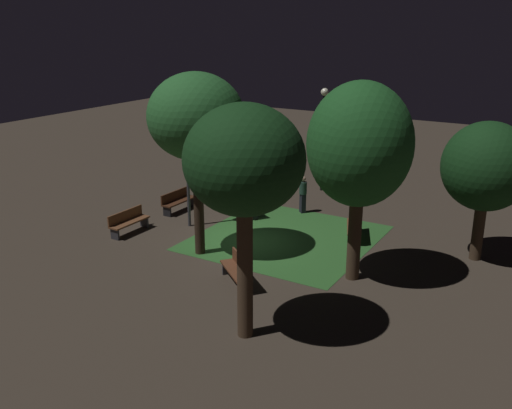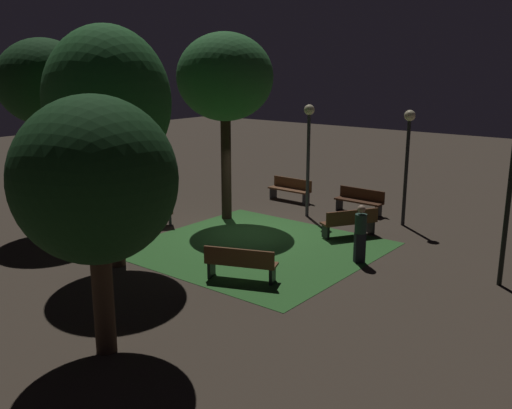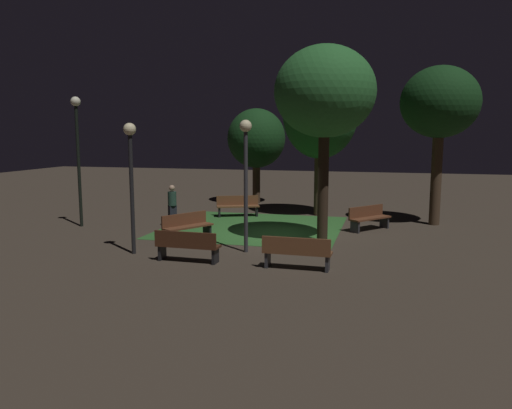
{
  "view_description": "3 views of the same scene",
  "coord_description": "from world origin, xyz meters",
  "px_view_note": "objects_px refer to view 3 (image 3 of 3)",
  "views": [
    {
      "loc": [
        16.63,
        10.34,
        7.85
      ],
      "look_at": [
        -1.22,
        -0.27,
        1.06
      ],
      "focal_mm": 39.71,
      "sensor_mm": 36.0,
      "label": 1
    },
    {
      "loc": [
        -10.85,
        13.38,
        5.24
      ],
      "look_at": [
        -0.12,
        -0.1,
        0.93
      ],
      "focal_mm": 39.31,
      "sensor_mm": 36.0,
      "label": 2
    },
    {
      "loc": [
        3.74,
        -17.01,
        3.54
      ],
      "look_at": [
        -0.6,
        -0.42,
        1.1
      ],
      "focal_mm": 35.29,
      "sensor_mm": 36.0,
      "label": 3
    }
  ],
  "objects_px": {
    "bench_lawn_edge": "(187,225)",
    "tree_back_right": "(325,93)",
    "bench_near_trees": "(187,245)",
    "lamp_post_plaza_east": "(131,164)",
    "bench_path_side": "(369,217)",
    "pedestrian": "(172,205)",
    "bench_front_right": "(238,205)",
    "tree_lawn_side": "(320,115)",
    "tree_right_canopy": "(440,104)",
    "lamp_post_plaza_west": "(77,140)",
    "tree_near_wall": "(256,139)",
    "bench_front_left": "(297,252)",
    "lamp_post_near_wall": "(246,161)"
  },
  "relations": [
    {
      "from": "lamp_post_near_wall",
      "to": "pedestrian",
      "type": "height_order",
      "value": "lamp_post_near_wall"
    },
    {
      "from": "lamp_post_plaza_east",
      "to": "lamp_post_plaza_west",
      "type": "bearing_deg",
      "value": 139.47
    },
    {
      "from": "bench_near_trees",
      "to": "bench_front_right",
      "type": "distance_m",
      "value": 7.8
    },
    {
      "from": "bench_lawn_edge",
      "to": "lamp_post_plaza_west",
      "type": "relative_size",
      "value": 0.37
    },
    {
      "from": "lamp_post_plaza_west",
      "to": "bench_front_right",
      "type": "bearing_deg",
      "value": 36.09
    },
    {
      "from": "tree_lawn_side",
      "to": "pedestrian",
      "type": "relative_size",
      "value": 3.87
    },
    {
      "from": "tree_back_right",
      "to": "lamp_post_near_wall",
      "type": "bearing_deg",
      "value": -135.37
    },
    {
      "from": "tree_right_canopy",
      "to": "lamp_post_plaza_west",
      "type": "distance_m",
      "value": 13.71
    },
    {
      "from": "pedestrian",
      "to": "bench_front_right",
      "type": "bearing_deg",
      "value": 61.2
    },
    {
      "from": "pedestrian",
      "to": "lamp_post_plaza_west",
      "type": "bearing_deg",
      "value": -168.5
    },
    {
      "from": "bench_lawn_edge",
      "to": "tree_back_right",
      "type": "relative_size",
      "value": 0.28
    },
    {
      "from": "bench_front_right",
      "to": "tree_near_wall",
      "type": "height_order",
      "value": "tree_near_wall"
    },
    {
      "from": "bench_front_left",
      "to": "tree_near_wall",
      "type": "bearing_deg",
      "value": 109.36
    },
    {
      "from": "bench_near_trees",
      "to": "lamp_post_near_wall",
      "type": "xyz_separation_m",
      "value": [
        1.25,
        1.56,
        2.24
      ]
    },
    {
      "from": "tree_near_wall",
      "to": "pedestrian",
      "type": "distance_m",
      "value": 7.81
    },
    {
      "from": "bench_near_trees",
      "to": "bench_front_right",
      "type": "height_order",
      "value": "same"
    },
    {
      "from": "bench_path_side",
      "to": "tree_right_canopy",
      "type": "height_order",
      "value": "tree_right_canopy"
    },
    {
      "from": "pedestrian",
      "to": "bench_near_trees",
      "type": "bearing_deg",
      "value": -61.73
    },
    {
      "from": "bench_front_left",
      "to": "pedestrian",
      "type": "relative_size",
      "value": 1.12
    },
    {
      "from": "tree_lawn_side",
      "to": "lamp_post_near_wall",
      "type": "xyz_separation_m",
      "value": [
        -1.19,
        -7.38,
        -1.58
      ]
    },
    {
      "from": "bench_path_side",
      "to": "lamp_post_plaza_east",
      "type": "relative_size",
      "value": 0.44
    },
    {
      "from": "bench_lawn_edge",
      "to": "pedestrian",
      "type": "xyz_separation_m",
      "value": [
        -1.39,
        1.95,
        0.37
      ]
    },
    {
      "from": "bench_path_side",
      "to": "pedestrian",
      "type": "distance_m",
      "value": 7.34
    },
    {
      "from": "bench_path_side",
      "to": "pedestrian",
      "type": "bearing_deg",
      "value": -169.56
    },
    {
      "from": "bench_front_right",
      "to": "bench_path_side",
      "type": "distance_m",
      "value": 5.8
    },
    {
      "from": "bench_path_side",
      "to": "pedestrian",
      "type": "xyz_separation_m",
      "value": [
        -7.21,
        -1.33,
        0.37
      ]
    },
    {
      "from": "lamp_post_plaza_west",
      "to": "lamp_post_near_wall",
      "type": "relative_size",
      "value": 1.24
    },
    {
      "from": "tree_right_canopy",
      "to": "tree_lawn_side",
      "type": "distance_m",
      "value": 4.81
    },
    {
      "from": "lamp_post_plaza_west",
      "to": "bench_path_side",
      "type": "bearing_deg",
      "value": 10.78
    },
    {
      "from": "bench_front_right",
      "to": "tree_near_wall",
      "type": "xyz_separation_m",
      "value": [
        -0.29,
        4.26,
        2.77
      ]
    },
    {
      "from": "pedestrian",
      "to": "bench_lawn_edge",
      "type": "bearing_deg",
      "value": -54.53
    },
    {
      "from": "bench_near_trees",
      "to": "lamp_post_plaza_east",
      "type": "xyz_separation_m",
      "value": [
        -1.91,
        0.52,
        2.18
      ]
    },
    {
      "from": "bench_front_left",
      "to": "bench_path_side",
      "type": "xyz_separation_m",
      "value": [
        1.61,
        6.05,
        0.0
      ]
    },
    {
      "from": "bench_lawn_edge",
      "to": "lamp_post_plaza_west",
      "type": "xyz_separation_m",
      "value": [
        -4.85,
        1.24,
        2.8
      ]
    },
    {
      "from": "tree_lawn_side",
      "to": "tree_back_right",
      "type": "bearing_deg",
      "value": -81.13
    },
    {
      "from": "bench_front_right",
      "to": "lamp_post_plaza_east",
      "type": "relative_size",
      "value": 0.48
    },
    {
      "from": "tree_near_wall",
      "to": "tree_lawn_side",
      "type": "bearing_deg",
      "value": -40.49
    },
    {
      "from": "bench_near_trees",
      "to": "bench_lawn_edge",
      "type": "height_order",
      "value": "same"
    },
    {
      "from": "tree_back_right",
      "to": "tree_right_canopy",
      "type": "height_order",
      "value": "tree_back_right"
    },
    {
      "from": "bench_near_trees",
      "to": "bench_path_side",
      "type": "xyz_separation_m",
      "value": [
        4.67,
        6.05,
        0.0
      ]
    },
    {
      "from": "bench_front_left",
      "to": "bench_path_side",
      "type": "relative_size",
      "value": 1.06
    },
    {
      "from": "tree_lawn_side",
      "to": "bench_near_trees",
      "type": "bearing_deg",
      "value": -105.26
    },
    {
      "from": "bench_near_trees",
      "to": "bench_lawn_edge",
      "type": "xyz_separation_m",
      "value": [
        -1.15,
        2.77,
        0.0
      ]
    },
    {
      "from": "bench_front_left",
      "to": "bench_lawn_edge",
      "type": "xyz_separation_m",
      "value": [
        -4.21,
        2.77,
        0.0
      ]
    },
    {
      "from": "bench_near_trees",
      "to": "tree_right_canopy",
      "type": "bearing_deg",
      "value": 47.72
    },
    {
      "from": "tree_back_right",
      "to": "tree_right_canopy",
      "type": "distance_m",
      "value": 5.72
    },
    {
      "from": "bench_near_trees",
      "to": "tree_lawn_side",
      "type": "distance_m",
      "value": 10.03
    },
    {
      "from": "bench_near_trees",
      "to": "tree_back_right",
      "type": "distance_m",
      "value": 6.49
    },
    {
      "from": "tree_right_canopy",
      "to": "lamp_post_plaza_east",
      "type": "height_order",
      "value": "tree_right_canopy"
    },
    {
      "from": "tree_back_right",
      "to": "pedestrian",
      "type": "bearing_deg",
      "value": 168.81
    }
  ]
}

